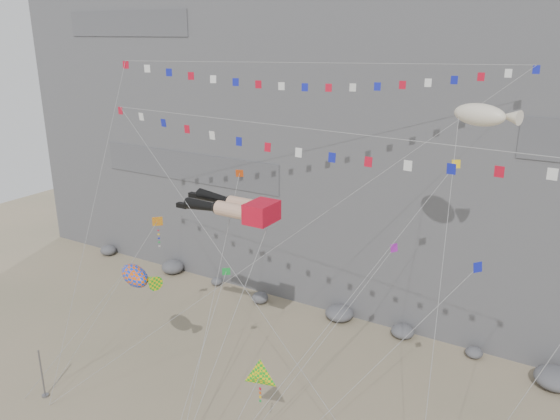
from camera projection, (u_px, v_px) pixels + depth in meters
name	position (u px, v px, depth m)	size (l,w,h in m)	color
cliff	(410.00, 34.00, 54.70)	(80.00, 28.00, 50.00)	slate
talus_boulders	(339.00, 313.00, 50.01)	(60.00, 3.00, 1.20)	slate
anchor_pole_left	(42.00, 374.00, 38.99)	(0.12, 0.12, 3.85)	slate
legs_kite	(236.00, 207.00, 36.71)	(8.19, 14.80, 19.44)	red
flag_banner_upper	(317.00, 63.00, 37.64)	(26.84, 20.20, 30.57)	red
flag_banner_lower	(316.00, 130.00, 30.90)	(33.82, 7.00, 22.75)	red
harlequin_kite	(157.00, 222.00, 40.40)	(5.70, 8.06, 14.58)	red
fish_windsock	(135.00, 276.00, 37.60)	(8.78, 6.74, 12.47)	#E5560B
delta_kite	(259.00, 377.00, 31.37)	(2.25, 7.12, 9.12)	yellow
blimp_windsock	(479.00, 115.00, 31.95)	(4.38, 14.06, 24.14)	#F1E3C6
small_kite_a	(239.00, 178.00, 39.20)	(4.66, 13.87, 20.69)	#D84712
small_kite_b	(391.00, 252.00, 33.70)	(6.89, 12.17, 18.04)	purple
small_kite_c	(225.00, 274.00, 34.91)	(1.55, 9.08, 13.49)	green
small_kite_d	(450.00, 171.00, 33.48)	(9.91, 17.00, 25.60)	yellow
small_kite_e	(473.00, 272.00, 28.38)	(10.71, 9.17, 18.83)	#131BAA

